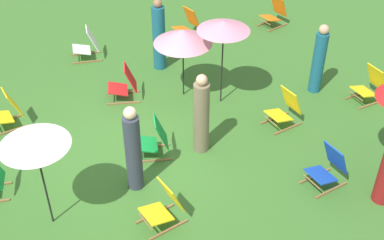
{
  "coord_description": "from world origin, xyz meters",
  "views": [
    {
      "loc": [
        7.48,
        -1.97,
        6.61
      ],
      "look_at": [
        0.0,
        1.2,
        0.5
      ],
      "focal_mm": 47.73,
      "sensor_mm": 36.0,
      "label": 1
    }
  ],
  "objects_px": {
    "deckchair_0": "(124,85)",
    "deckchair_9": "(274,13)",
    "deckchair_7": "(87,45)",
    "deckchair_11": "(7,111)",
    "deckchair_4": "(370,86)",
    "deckchair_15": "(328,168)",
    "umbrella_2": "(224,26)",
    "umbrella_1": "(183,37)",
    "person_2": "(201,116)",
    "person_4": "(319,60)",
    "deckchair_12": "(164,206)",
    "deckchair_14": "(187,25)",
    "person_0": "(159,36)",
    "umbrella_3": "(34,140)",
    "person_1": "(133,150)",
    "deckchair_3": "(285,109)",
    "deckchair_10": "(154,139)"
  },
  "relations": [
    {
      "from": "deckchair_14",
      "to": "umbrella_2",
      "type": "bearing_deg",
      "value": -25.02
    },
    {
      "from": "deckchair_14",
      "to": "umbrella_3",
      "type": "height_order",
      "value": "umbrella_3"
    },
    {
      "from": "deckchair_12",
      "to": "person_1",
      "type": "xyz_separation_m",
      "value": [
        -1.02,
        -0.17,
        0.47
      ]
    },
    {
      "from": "deckchair_7",
      "to": "deckchair_14",
      "type": "xyz_separation_m",
      "value": [
        -0.08,
        2.78,
        0.0
      ]
    },
    {
      "from": "deckchair_9",
      "to": "person_0",
      "type": "relative_size",
      "value": 0.48
    },
    {
      "from": "umbrella_2",
      "to": "person_0",
      "type": "height_order",
      "value": "umbrella_2"
    },
    {
      "from": "deckchair_4",
      "to": "deckchair_9",
      "type": "xyz_separation_m",
      "value": [
        -4.1,
        -0.05,
        0.0
      ]
    },
    {
      "from": "deckchair_9",
      "to": "person_1",
      "type": "relative_size",
      "value": 0.49
    },
    {
      "from": "deckchair_4",
      "to": "deckchair_15",
      "type": "bearing_deg",
      "value": -56.25
    },
    {
      "from": "deckchair_7",
      "to": "deckchair_14",
      "type": "relative_size",
      "value": 0.97
    },
    {
      "from": "person_4",
      "to": "person_2",
      "type": "bearing_deg",
      "value": -72.47
    },
    {
      "from": "umbrella_3",
      "to": "person_1",
      "type": "relative_size",
      "value": 1.08
    },
    {
      "from": "deckchair_9",
      "to": "deckchair_10",
      "type": "xyz_separation_m",
      "value": [
        4.0,
        -5.03,
        0.0
      ]
    },
    {
      "from": "deckchair_0",
      "to": "deckchair_9",
      "type": "bearing_deg",
      "value": 126.85
    },
    {
      "from": "deckchair_4",
      "to": "umbrella_1",
      "type": "bearing_deg",
      "value": -120.11
    },
    {
      "from": "deckchair_15",
      "to": "umbrella_3",
      "type": "distance_m",
      "value": 5.12
    },
    {
      "from": "deckchair_14",
      "to": "deckchair_15",
      "type": "distance_m",
      "value": 6.31
    },
    {
      "from": "person_2",
      "to": "person_4",
      "type": "xyz_separation_m",
      "value": [
        -0.91,
        3.29,
        -0.01
      ]
    },
    {
      "from": "deckchair_3",
      "to": "umbrella_1",
      "type": "bearing_deg",
      "value": -149.63
    },
    {
      "from": "deckchair_15",
      "to": "person_2",
      "type": "xyz_separation_m",
      "value": [
        -1.8,
        -1.72,
        0.45
      ]
    },
    {
      "from": "umbrella_1",
      "to": "person_4",
      "type": "xyz_separation_m",
      "value": [
        1.04,
        2.87,
        -0.68
      ]
    },
    {
      "from": "deckchair_3",
      "to": "person_2",
      "type": "xyz_separation_m",
      "value": [
        0.08,
        -1.95,
        0.45
      ]
    },
    {
      "from": "deckchair_11",
      "to": "deckchair_14",
      "type": "height_order",
      "value": "same"
    },
    {
      "from": "deckchair_9",
      "to": "deckchair_15",
      "type": "relative_size",
      "value": 1.03
    },
    {
      "from": "deckchair_0",
      "to": "deckchair_15",
      "type": "relative_size",
      "value": 1.03
    },
    {
      "from": "umbrella_1",
      "to": "deckchair_4",
      "type": "bearing_deg",
      "value": 63.95
    },
    {
      "from": "deckchair_10",
      "to": "person_2",
      "type": "height_order",
      "value": "person_2"
    },
    {
      "from": "deckchair_4",
      "to": "umbrella_3",
      "type": "relative_size",
      "value": 0.44
    },
    {
      "from": "deckchair_9",
      "to": "umbrella_3",
      "type": "distance_m",
      "value": 8.88
    },
    {
      "from": "person_1",
      "to": "person_4",
      "type": "height_order",
      "value": "person_1"
    },
    {
      "from": "deckchair_4",
      "to": "person_1",
      "type": "distance_m",
      "value": 5.75
    },
    {
      "from": "deckchair_11",
      "to": "person_2",
      "type": "relative_size",
      "value": 0.48
    },
    {
      "from": "umbrella_2",
      "to": "person_2",
      "type": "distance_m",
      "value": 2.03
    },
    {
      "from": "deckchair_12",
      "to": "umbrella_2",
      "type": "height_order",
      "value": "umbrella_2"
    },
    {
      "from": "deckchair_10",
      "to": "person_0",
      "type": "relative_size",
      "value": 0.47
    },
    {
      "from": "deckchair_10",
      "to": "deckchair_15",
      "type": "distance_m",
      "value": 3.31
    },
    {
      "from": "person_2",
      "to": "deckchair_0",
      "type": "bearing_deg",
      "value": 169.18
    },
    {
      "from": "deckchair_4",
      "to": "deckchair_9",
      "type": "height_order",
      "value": "same"
    },
    {
      "from": "deckchair_4",
      "to": "umbrella_3",
      "type": "bearing_deg",
      "value": -87.16
    },
    {
      "from": "deckchair_10",
      "to": "umbrella_1",
      "type": "bearing_deg",
      "value": 157.31
    },
    {
      "from": "deckchair_0",
      "to": "deckchair_9",
      "type": "xyz_separation_m",
      "value": [
        -1.91,
        4.99,
        0.0
      ]
    },
    {
      "from": "person_0",
      "to": "deckchair_11",
      "type": "bearing_deg",
      "value": 89.67
    },
    {
      "from": "deckchair_12",
      "to": "umbrella_1",
      "type": "height_order",
      "value": "umbrella_1"
    },
    {
      "from": "deckchair_7",
      "to": "deckchair_11",
      "type": "xyz_separation_m",
      "value": [
        2.15,
        -2.22,
        0.0
      ]
    },
    {
      "from": "deckchair_9",
      "to": "deckchair_12",
      "type": "distance_m",
      "value": 7.92
    },
    {
      "from": "deckchair_7",
      "to": "deckchair_11",
      "type": "distance_m",
      "value": 3.09
    },
    {
      "from": "deckchair_10",
      "to": "person_0",
      "type": "xyz_separation_m",
      "value": [
        -3.09,
        1.25,
        0.48
      ]
    },
    {
      "from": "deckchair_0",
      "to": "deckchair_14",
      "type": "bearing_deg",
      "value": 148.0
    },
    {
      "from": "deckchair_15",
      "to": "umbrella_2",
      "type": "relative_size",
      "value": 0.42
    },
    {
      "from": "umbrella_2",
      "to": "umbrella_3",
      "type": "height_order",
      "value": "umbrella_2"
    }
  ]
}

